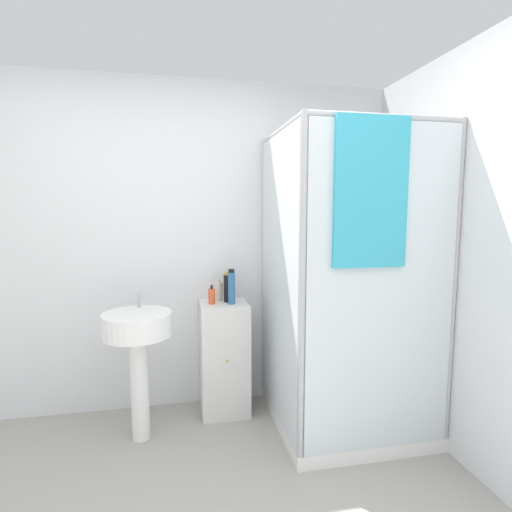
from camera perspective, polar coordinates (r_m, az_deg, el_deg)
The scene contains 8 objects.
wall_back at distance 3.13m, azimuth -11.40°, elevation 1.27°, with size 6.40×0.06×2.50m, color silver.
shower_enclosure at distance 2.89m, azimuth 11.99°, elevation -13.26°, with size 1.00×1.03×2.07m.
vanity_cabinet at distance 3.13m, azimuth -4.61°, elevation -14.23°, with size 0.35×0.37×0.85m.
sink at distance 2.79m, azimuth -16.57°, elevation -11.51°, with size 0.45×0.45×1.00m.
soap_dispenser at distance 2.96m, azimuth -6.39°, elevation -5.71°, with size 0.05×0.05×0.14m.
shampoo_bottle_tall_black at distance 3.01m, azimuth -4.11°, elevation -4.47°, with size 0.06×0.06×0.23m.
shampoo_bottle_blue at distance 2.93m, azimuth -3.57°, elevation -4.45°, with size 0.05×0.05×0.26m.
lotion_bottle_white at distance 3.06m, azimuth -5.42°, elevation -4.99°, with size 0.06×0.06×0.17m.
Camera 1 is at (0.00, -1.41, 1.54)m, focal length 28.00 mm.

